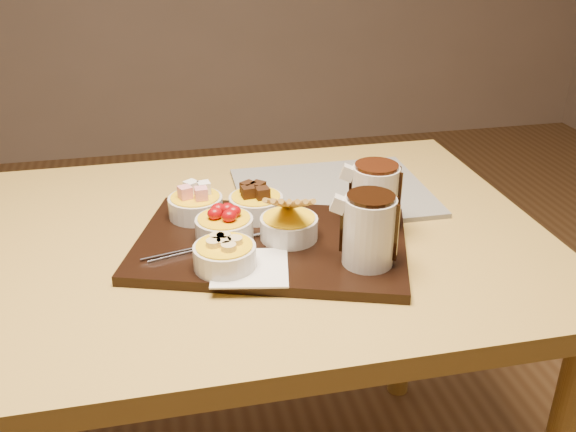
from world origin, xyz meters
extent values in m
cube|color=#BD9B46|center=(0.00, 0.00, 0.73)|extent=(1.20, 0.80, 0.04)
cylinder|color=#BD9B46|center=(0.54, 0.34, 0.35)|extent=(0.06, 0.06, 0.71)
cube|color=black|center=(0.09, -0.07, 0.76)|extent=(0.53, 0.43, 0.02)
cube|color=white|center=(0.04, -0.16, 0.77)|extent=(0.14, 0.14, 0.00)
cylinder|color=beige|center=(-0.03, 0.05, 0.79)|extent=(0.10, 0.10, 0.04)
cylinder|color=beige|center=(0.08, 0.03, 0.79)|extent=(0.10, 0.10, 0.04)
cylinder|color=beige|center=(0.01, -0.05, 0.79)|extent=(0.10, 0.10, 0.04)
cylinder|color=beige|center=(0.12, -0.07, 0.79)|extent=(0.10, 0.10, 0.04)
cylinder|color=beige|center=(0.00, -0.14, 0.79)|extent=(0.10, 0.10, 0.04)
cylinder|color=silver|center=(0.23, -0.18, 0.82)|extent=(0.10, 0.10, 0.11)
cylinder|color=silver|center=(0.28, -0.06, 0.82)|extent=(0.10, 0.10, 0.11)
cube|color=beige|center=(0.26, 0.13, 0.76)|extent=(0.39, 0.31, 0.01)
camera|label=1|loc=(-0.09, -1.03, 1.29)|focal=40.00mm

